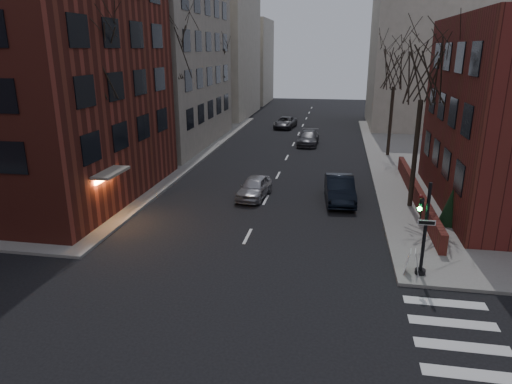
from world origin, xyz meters
TOP-DOWN VIEW (x-y plane):
  - building_left_brick at (-15.50, 16.50)m, footprint 15.00×15.00m
  - low_wall_right at (9.30, 19.00)m, footprint 0.35×16.00m
  - building_distant_la at (-15.00, 55.00)m, footprint 14.00×16.00m
  - building_distant_ra at (15.00, 50.00)m, footprint 14.00×14.00m
  - building_distant_lb at (-13.00, 72.00)m, footprint 10.00×12.00m
  - traffic_signal at (7.94, 8.99)m, footprint 0.76×0.44m
  - tree_left_a at (-8.80, 14.00)m, footprint 4.18×4.18m
  - tree_left_b at (-8.80, 26.00)m, footprint 4.40×4.40m
  - tree_left_c at (-8.80, 40.00)m, footprint 3.96×3.96m
  - tree_right_a at (8.80, 18.00)m, footprint 3.96×3.96m
  - tree_right_b at (8.80, 32.00)m, footprint 3.74×3.74m
  - streetlamp_near at (-8.20, 22.00)m, footprint 0.36×0.36m
  - streetlamp_far at (-8.20, 42.00)m, footprint 0.36×0.36m
  - parked_sedan at (4.60, 18.55)m, footprint 2.09×4.97m
  - car_lane_silver at (-0.81, 18.37)m, footprint 2.06×4.16m
  - car_lane_gray at (1.47, 35.94)m, footprint 2.09×4.79m
  - car_lane_far at (-1.98, 45.73)m, footprint 2.68×4.95m
  - sandwich_board at (7.64, 9.07)m, footprint 0.54×0.68m
  - evergreen_shrub at (10.47, 15.24)m, footprint 1.60×1.60m

SIDE VIEW (x-z plane):
  - sandwich_board at x=7.64m, z-range 0.15..1.15m
  - low_wall_right at x=9.30m, z-range 0.15..1.15m
  - car_lane_far at x=-1.98m, z-range 0.00..1.32m
  - car_lane_silver at x=-0.81m, z-range 0.00..1.36m
  - car_lane_gray at x=1.47m, z-range 0.00..1.37m
  - parked_sedan at x=4.60m, z-range 0.00..1.60m
  - evergreen_shrub at x=10.47m, z-range 0.15..2.17m
  - traffic_signal at x=7.94m, z-range -0.09..3.91m
  - streetlamp_near at x=-8.20m, z-range 1.10..7.38m
  - streetlamp_far at x=-8.20m, z-range 1.10..7.38m
  - building_distant_lb at x=-13.00m, z-range 0.00..14.00m
  - tree_right_b at x=8.80m, z-range 3.00..12.18m
  - building_distant_ra at x=15.00m, z-range 0.00..16.00m
  - tree_left_c at x=-8.80m, z-range 3.17..12.89m
  - tree_right_a at x=8.80m, z-range 3.17..12.89m
  - tree_left_a at x=-8.80m, z-range 3.34..13.60m
  - tree_left_b at x=-8.80m, z-range 3.51..14.31m
  - building_left_brick at x=-15.50m, z-range 0.00..18.00m
  - building_distant_la at x=-15.00m, z-range 0.00..18.00m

